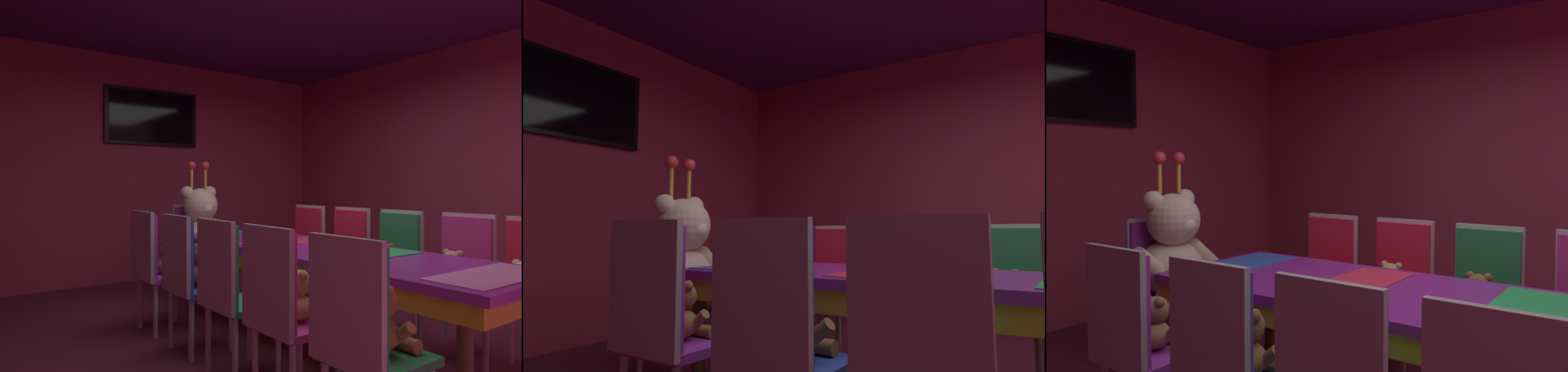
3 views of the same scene
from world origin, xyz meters
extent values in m
plane|color=#591E33|center=(0.00, 0.00, 0.00)|extent=(7.90, 7.90, 0.00)
cube|color=#99334C|center=(0.00, 3.20, 1.40)|extent=(5.20, 0.12, 2.80)
cube|color=#99334C|center=(2.60, 0.00, 1.40)|extent=(0.12, 6.40, 2.80)
cube|color=purple|center=(0.00, 0.00, 0.71)|extent=(0.90, 2.91, 0.05)
cube|color=gold|center=(0.00, 0.00, 0.64)|extent=(0.88, 2.85, 0.10)
cylinder|color=#4C3826|center=(0.38, 1.31, 0.34)|extent=(0.07, 0.07, 0.69)
cylinder|color=#4C3826|center=(-0.38, 1.31, 0.34)|extent=(0.07, 0.07, 0.69)
cube|color=pink|center=(0.00, -1.24, 0.74)|extent=(0.77, 0.32, 0.01)
cube|color=green|center=(0.00, -0.41, 0.74)|extent=(0.77, 0.32, 0.01)
cube|color=#E52D4C|center=(0.00, 0.41, 0.74)|extent=(0.77, 0.32, 0.01)
cube|color=blue|center=(0.00, 1.24, 0.74)|extent=(0.77, 0.32, 0.01)
cube|color=#268C4C|center=(-0.71, -1.09, 0.44)|extent=(0.40, 0.40, 0.04)
cube|color=#268C4C|center=(-0.89, -1.09, 0.71)|extent=(0.05, 0.38, 0.50)
cube|color=#B2B2B7|center=(-0.91, -1.09, 0.71)|extent=(0.03, 0.41, 0.55)
ellipsoid|color=olive|center=(-0.71, -1.09, 0.54)|extent=(0.19, 0.19, 0.15)
sphere|color=olive|center=(-0.69, -1.09, 0.68)|extent=(0.15, 0.15, 0.15)
sphere|color=#AE7747|center=(-0.64, -1.09, 0.67)|extent=(0.06, 0.06, 0.06)
sphere|color=olive|center=(-0.71, -1.03, 0.74)|extent=(0.06, 0.06, 0.06)
sphere|color=olive|center=(-0.71, -1.15, 0.74)|extent=(0.06, 0.06, 0.06)
cylinder|color=olive|center=(-0.67, -0.99, 0.56)|extent=(0.05, 0.14, 0.13)
cylinder|color=olive|center=(-0.67, -1.19, 0.56)|extent=(0.05, 0.14, 0.13)
cylinder|color=olive|center=(-0.58, -1.04, 0.49)|extent=(0.07, 0.14, 0.07)
cylinder|color=olive|center=(-0.58, -1.14, 0.49)|extent=(0.07, 0.14, 0.07)
cube|color=#CC338C|center=(-0.69, -0.53, 0.44)|extent=(0.40, 0.40, 0.04)
cube|color=#CC338C|center=(-0.87, -0.53, 0.71)|extent=(0.05, 0.38, 0.50)
cube|color=#B2B2B7|center=(-0.89, -0.53, 0.71)|extent=(0.03, 0.41, 0.55)
cylinder|color=#B2B2B7|center=(-0.53, -0.37, 0.21)|extent=(0.04, 0.04, 0.42)
cylinder|color=#B2B2B7|center=(-0.53, -0.69, 0.21)|extent=(0.04, 0.04, 0.42)
cylinder|color=#B2B2B7|center=(-0.85, -0.37, 0.21)|extent=(0.04, 0.04, 0.42)
ellipsoid|color=tan|center=(-0.69, -0.53, 0.54)|extent=(0.18, 0.18, 0.14)
sphere|color=tan|center=(-0.67, -0.53, 0.67)|extent=(0.14, 0.14, 0.14)
sphere|color=tan|center=(-0.63, -0.53, 0.65)|extent=(0.05, 0.05, 0.05)
sphere|color=tan|center=(-0.69, -0.47, 0.72)|extent=(0.05, 0.05, 0.05)
sphere|color=tan|center=(-0.69, -0.58, 0.72)|extent=(0.05, 0.05, 0.05)
cylinder|color=tan|center=(-0.65, -0.44, 0.55)|extent=(0.05, 0.13, 0.12)
cylinder|color=tan|center=(-0.65, -0.61, 0.55)|extent=(0.05, 0.13, 0.12)
cylinder|color=tan|center=(-0.57, -0.48, 0.49)|extent=(0.06, 0.13, 0.06)
cylinder|color=tan|center=(-0.57, -0.57, 0.49)|extent=(0.06, 0.13, 0.06)
cube|color=#268C4C|center=(-0.69, 0.00, 0.44)|extent=(0.40, 0.40, 0.04)
cube|color=#268C4C|center=(-0.87, 0.00, 0.71)|extent=(0.05, 0.38, 0.50)
cube|color=#B2B2B7|center=(-0.89, 0.00, 0.71)|extent=(0.03, 0.41, 0.55)
cylinder|color=#B2B2B7|center=(-0.53, 0.16, 0.21)|extent=(0.04, 0.04, 0.42)
cylinder|color=#B2B2B7|center=(-0.53, -0.16, 0.21)|extent=(0.04, 0.04, 0.42)
cylinder|color=#B2B2B7|center=(-0.85, 0.16, 0.21)|extent=(0.04, 0.04, 0.42)
cylinder|color=#B2B2B7|center=(-0.85, -0.16, 0.21)|extent=(0.04, 0.04, 0.42)
cube|color=#2D47B2|center=(-0.70, 0.54, 0.44)|extent=(0.40, 0.40, 0.04)
cube|color=#2D47B2|center=(-0.88, 0.54, 0.71)|extent=(0.05, 0.38, 0.50)
cube|color=#B2B2B7|center=(-0.90, 0.54, 0.71)|extent=(0.03, 0.41, 0.55)
cylinder|color=#B2B2B7|center=(-0.54, 0.70, 0.21)|extent=(0.04, 0.04, 0.42)
cylinder|color=#B2B2B7|center=(-0.54, 0.38, 0.21)|extent=(0.04, 0.04, 0.42)
cylinder|color=#B2B2B7|center=(-0.86, 0.70, 0.21)|extent=(0.04, 0.04, 0.42)
cylinder|color=#B2B2B7|center=(-0.86, 0.38, 0.21)|extent=(0.04, 0.04, 0.42)
ellipsoid|color=brown|center=(-0.70, 0.54, 0.54)|extent=(0.19, 0.19, 0.15)
sphere|color=brown|center=(-0.68, 0.54, 0.68)|extent=(0.15, 0.15, 0.15)
sphere|color=#99663C|center=(-0.63, 0.54, 0.67)|extent=(0.06, 0.06, 0.06)
sphere|color=brown|center=(-0.70, 0.59, 0.74)|extent=(0.06, 0.06, 0.06)
sphere|color=brown|center=(-0.70, 0.48, 0.74)|extent=(0.06, 0.06, 0.06)
cylinder|color=brown|center=(-0.66, 0.63, 0.56)|extent=(0.05, 0.13, 0.13)
cylinder|color=brown|center=(-0.66, 0.44, 0.56)|extent=(0.05, 0.13, 0.13)
cylinder|color=brown|center=(-0.57, 0.59, 0.49)|extent=(0.06, 0.14, 0.06)
cylinder|color=brown|center=(-0.57, 0.49, 0.49)|extent=(0.06, 0.14, 0.06)
cube|color=purple|center=(-0.71, 1.12, 0.44)|extent=(0.40, 0.40, 0.04)
cube|color=purple|center=(-0.89, 1.12, 0.71)|extent=(0.05, 0.38, 0.50)
cube|color=#B2B2B7|center=(-0.91, 1.12, 0.71)|extent=(0.03, 0.41, 0.55)
cylinder|color=#B2B2B7|center=(-0.55, 1.28, 0.21)|extent=(0.04, 0.04, 0.42)
cylinder|color=#B2B2B7|center=(-0.55, 0.96, 0.21)|extent=(0.04, 0.04, 0.42)
cylinder|color=#B2B2B7|center=(-0.87, 1.28, 0.21)|extent=(0.04, 0.04, 0.42)
cylinder|color=#B2B2B7|center=(-0.87, 0.96, 0.21)|extent=(0.04, 0.04, 0.42)
ellipsoid|color=olive|center=(-0.71, 1.12, 0.53)|extent=(0.16, 0.16, 0.13)
sphere|color=olive|center=(-0.69, 1.12, 0.65)|extent=(0.13, 0.13, 0.13)
sphere|color=#AE7747|center=(-0.65, 1.12, 0.64)|extent=(0.05, 0.05, 0.05)
sphere|color=olive|center=(-0.71, 1.17, 0.70)|extent=(0.05, 0.05, 0.05)
sphere|color=olive|center=(-0.71, 1.07, 0.70)|extent=(0.05, 0.05, 0.05)
cylinder|color=olive|center=(-0.67, 1.20, 0.55)|extent=(0.05, 0.12, 0.11)
cylinder|color=olive|center=(-0.67, 1.04, 0.55)|extent=(0.05, 0.12, 0.11)
cylinder|color=olive|center=(-0.60, 1.16, 0.49)|extent=(0.06, 0.12, 0.06)
cylinder|color=olive|center=(-0.60, 1.08, 0.49)|extent=(0.06, 0.12, 0.06)
cylinder|color=#B2B2B7|center=(0.86, -0.91, 0.21)|extent=(0.04, 0.04, 0.42)
cylinder|color=#B2B2B7|center=(0.54, -0.91, 0.21)|extent=(0.04, 0.04, 0.42)
sphere|color=#FDDCAD|center=(0.64, -1.07, 0.64)|extent=(0.05, 0.05, 0.05)
sphere|color=beige|center=(0.70, -1.02, 0.70)|extent=(0.05, 0.05, 0.05)
cylinder|color=beige|center=(0.66, -0.99, 0.55)|extent=(0.05, 0.12, 0.11)
cylinder|color=beige|center=(0.59, -1.03, 0.49)|extent=(0.06, 0.13, 0.06)
cube|color=#CC338C|center=(0.72, -0.58, 0.44)|extent=(0.40, 0.40, 0.04)
cube|color=#CC338C|center=(0.90, -0.58, 0.71)|extent=(0.05, 0.38, 0.50)
cube|color=#B2B2B7|center=(0.93, -0.58, 0.71)|extent=(0.03, 0.41, 0.55)
cylinder|color=#B2B2B7|center=(0.88, -0.42, 0.21)|extent=(0.04, 0.04, 0.42)
cylinder|color=#B2B2B7|center=(0.88, -0.74, 0.21)|extent=(0.04, 0.04, 0.42)
cylinder|color=#B2B2B7|center=(0.56, -0.42, 0.21)|extent=(0.04, 0.04, 0.42)
cylinder|color=#B2B2B7|center=(0.56, -0.74, 0.21)|extent=(0.04, 0.04, 0.42)
ellipsoid|color=tan|center=(0.72, -0.58, 0.54)|extent=(0.17, 0.17, 0.14)
sphere|color=tan|center=(0.71, -0.58, 0.66)|extent=(0.14, 0.14, 0.14)
sphere|color=tan|center=(0.66, -0.58, 0.65)|extent=(0.05, 0.05, 0.05)
sphere|color=tan|center=(0.72, -0.63, 0.71)|extent=(0.05, 0.05, 0.05)
sphere|color=tan|center=(0.72, -0.52, 0.71)|extent=(0.05, 0.05, 0.05)
cylinder|color=tan|center=(0.69, -0.66, 0.55)|extent=(0.05, 0.12, 0.11)
cylinder|color=tan|center=(0.69, -0.49, 0.55)|extent=(0.05, 0.12, 0.11)
cylinder|color=tan|center=(0.61, -0.62, 0.49)|extent=(0.06, 0.13, 0.06)
cylinder|color=tan|center=(0.61, -0.53, 0.49)|extent=(0.06, 0.13, 0.06)
cube|color=#268C4C|center=(0.69, -0.01, 0.44)|extent=(0.40, 0.40, 0.04)
cube|color=#268C4C|center=(0.87, -0.01, 0.71)|extent=(0.05, 0.38, 0.50)
cube|color=#B2B2B7|center=(0.89, -0.01, 0.71)|extent=(0.03, 0.41, 0.55)
cylinder|color=#B2B2B7|center=(0.85, 0.15, 0.21)|extent=(0.04, 0.04, 0.42)
cylinder|color=#B2B2B7|center=(0.85, -0.17, 0.21)|extent=(0.04, 0.04, 0.42)
cylinder|color=#B2B2B7|center=(0.53, 0.15, 0.21)|extent=(0.04, 0.04, 0.42)
cylinder|color=#B2B2B7|center=(0.53, -0.17, 0.21)|extent=(0.04, 0.04, 0.42)
ellipsoid|color=brown|center=(0.69, -0.01, 0.53)|extent=(0.17, 0.17, 0.14)
sphere|color=brown|center=(0.68, -0.01, 0.66)|extent=(0.14, 0.14, 0.14)
sphere|color=#99663C|center=(0.63, -0.01, 0.65)|extent=(0.05, 0.05, 0.05)
sphere|color=brown|center=(0.69, -0.06, 0.71)|extent=(0.05, 0.05, 0.05)
sphere|color=brown|center=(0.69, 0.04, 0.71)|extent=(0.05, 0.05, 0.05)
cylinder|color=brown|center=(0.66, -0.09, 0.55)|extent=(0.05, 0.12, 0.11)
cylinder|color=brown|center=(0.66, 0.08, 0.55)|extent=(0.05, 0.12, 0.11)
cylinder|color=brown|center=(0.58, -0.05, 0.49)|extent=(0.06, 0.13, 0.06)
cylinder|color=brown|center=(0.58, 0.04, 0.49)|extent=(0.06, 0.13, 0.06)
cube|color=red|center=(0.70, 0.55, 0.44)|extent=(0.40, 0.40, 0.04)
cube|color=red|center=(0.88, 0.55, 0.71)|extent=(0.05, 0.38, 0.50)
cube|color=#B2B2B7|center=(0.91, 0.55, 0.71)|extent=(0.03, 0.41, 0.55)
cylinder|color=#B2B2B7|center=(0.86, 0.71, 0.21)|extent=(0.04, 0.04, 0.42)
cylinder|color=#B2B2B7|center=(0.86, 0.39, 0.21)|extent=(0.04, 0.04, 0.42)
cylinder|color=#B2B2B7|center=(0.54, 0.71, 0.21)|extent=(0.04, 0.04, 0.42)
cylinder|color=#B2B2B7|center=(0.54, 0.39, 0.21)|extent=(0.04, 0.04, 0.42)
ellipsoid|color=tan|center=(0.70, 0.55, 0.53)|extent=(0.17, 0.17, 0.13)
sphere|color=tan|center=(0.69, 0.55, 0.65)|extent=(0.13, 0.13, 0.13)
sphere|color=tan|center=(0.65, 0.55, 0.64)|extent=(0.05, 0.05, 0.05)
sphere|color=tan|center=(0.70, 0.50, 0.70)|extent=(0.05, 0.05, 0.05)
sphere|color=tan|center=(0.70, 0.60, 0.70)|extent=(0.05, 0.05, 0.05)
cylinder|color=tan|center=(0.67, 0.47, 0.55)|extent=(0.05, 0.12, 0.11)
cylinder|color=tan|center=(0.67, 0.63, 0.55)|extent=(0.05, 0.12, 0.11)
cylinder|color=tan|center=(0.60, 0.51, 0.49)|extent=(0.06, 0.12, 0.06)
cylinder|color=tan|center=(0.60, 0.60, 0.49)|extent=(0.06, 0.12, 0.06)
cube|color=red|center=(0.70, 1.13, 0.44)|extent=(0.40, 0.40, 0.04)
cube|color=red|center=(0.88, 1.13, 0.71)|extent=(0.05, 0.38, 0.50)
cube|color=#B2B2B7|center=(0.90, 1.13, 0.71)|extent=(0.03, 0.41, 0.55)
cylinder|color=#B2B2B7|center=(0.86, 1.29, 0.21)|extent=(0.04, 0.04, 0.42)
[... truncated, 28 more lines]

